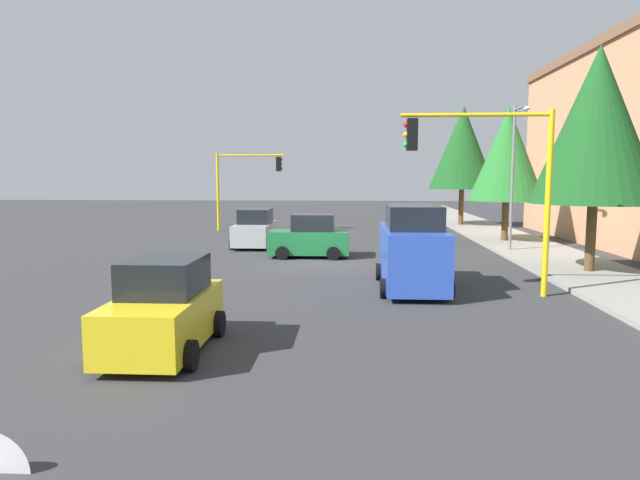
% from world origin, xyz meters
% --- Properties ---
extents(ground_plane, '(120.00, 120.00, 0.00)m').
position_xyz_m(ground_plane, '(0.00, 0.00, 0.00)').
color(ground_plane, '#353538').
extents(sidewalk_kerb, '(80.00, 4.00, 0.15)m').
position_xyz_m(sidewalk_kerb, '(-5.00, 10.50, 0.07)').
color(sidewalk_kerb, gray).
rests_on(sidewalk_kerb, ground).
extents(lane_arrow_near, '(2.40, 1.10, 1.10)m').
position_xyz_m(lane_arrow_near, '(11.51, -3.00, 0.01)').
color(lane_arrow_near, silver).
rests_on(lane_arrow_near, ground).
extents(traffic_signal_far_right, '(0.36, 4.59, 5.21)m').
position_xyz_m(traffic_signal_far_right, '(-14.00, -5.62, 3.71)').
color(traffic_signal_far_right, yellow).
rests_on(traffic_signal_far_right, ground).
extents(traffic_signal_near_left, '(0.36, 4.59, 5.69)m').
position_xyz_m(traffic_signal_near_left, '(6.00, 5.70, 4.03)').
color(traffic_signal_near_left, yellow).
rests_on(traffic_signal_near_left, ground).
extents(street_lamp_curbside, '(2.15, 0.28, 7.00)m').
position_xyz_m(street_lamp_curbside, '(-3.61, 9.20, 4.35)').
color(street_lamp_curbside, slate).
rests_on(street_lamp_curbside, ground).
extents(tree_roadside_near, '(4.61, 4.61, 8.45)m').
position_xyz_m(tree_roadside_near, '(2.00, 10.50, 5.55)').
color(tree_roadside_near, brown).
rests_on(tree_roadside_near, ground).
extents(tree_roadside_mid, '(4.07, 4.07, 7.43)m').
position_xyz_m(tree_roadside_mid, '(-8.00, 10.00, 4.87)').
color(tree_roadside_mid, brown).
rests_on(tree_roadside_mid, ground).
extents(tree_roadside_far, '(4.74, 4.74, 8.70)m').
position_xyz_m(tree_roadside_far, '(-18.00, 9.50, 5.72)').
color(tree_roadside_far, brown).
rests_on(tree_roadside_far, ground).
extents(delivery_van_blue, '(4.80, 2.22, 2.77)m').
position_xyz_m(delivery_van_blue, '(5.08, 3.53, 1.28)').
color(delivery_van_blue, blue).
rests_on(delivery_van_blue, ground).
extents(car_silver, '(4.20, 2.11, 1.98)m').
position_xyz_m(car_silver, '(-5.70, -3.55, 0.90)').
color(car_silver, '#B2B5BA').
rests_on(car_silver, ground).
extents(car_yellow, '(3.73, 2.02, 1.98)m').
position_xyz_m(car_yellow, '(11.99, -2.43, 0.90)').
color(car_yellow, yellow).
rests_on(car_yellow, ground).
extents(car_green, '(2.08, 3.66, 1.98)m').
position_xyz_m(car_green, '(-2.00, -0.36, 0.90)').
color(car_green, '#1E7238').
rests_on(car_green, ground).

